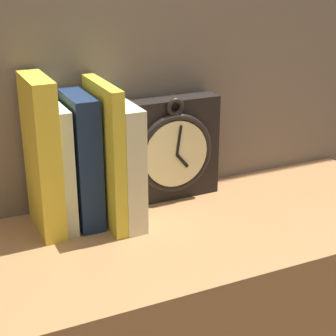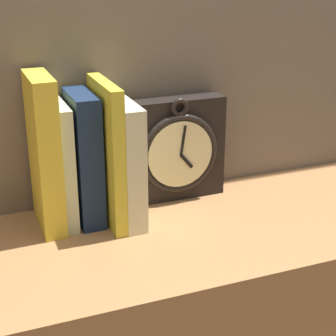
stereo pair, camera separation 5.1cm
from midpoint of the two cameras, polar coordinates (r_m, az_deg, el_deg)
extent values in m
cube|color=black|center=(1.04, 1.95, 1.96)|extent=(0.19, 0.05, 0.19)
torus|color=black|center=(1.01, 2.62, 1.45)|extent=(0.15, 0.01, 0.15)
cylinder|color=beige|center=(1.01, 2.69, 1.39)|extent=(0.12, 0.01, 0.12)
cube|color=black|center=(1.02, 3.34, 0.69)|extent=(0.03, 0.00, 0.03)
cube|color=black|center=(1.00, 3.03, 2.79)|extent=(0.01, 0.00, 0.05)
torus|color=black|center=(0.99, 2.70, 6.17)|extent=(0.03, 0.01, 0.03)
cube|color=yellow|center=(0.93, -10.90, 1.42)|extent=(0.04, 0.12, 0.26)
cube|color=beige|center=(0.94, -9.12, 0.33)|extent=(0.02, 0.11, 0.21)
cube|color=#18294A|center=(0.95, -6.99, 0.99)|extent=(0.04, 0.11, 0.22)
cube|color=yellow|center=(0.94, -4.66, 1.48)|extent=(0.02, 0.15, 0.24)
cube|color=beige|center=(0.95, -3.02, 0.72)|extent=(0.03, 0.15, 0.21)
camera|label=1|loc=(0.03, -88.35, 0.64)|focal=60.00mm
camera|label=2|loc=(0.03, 91.65, -0.64)|focal=60.00mm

